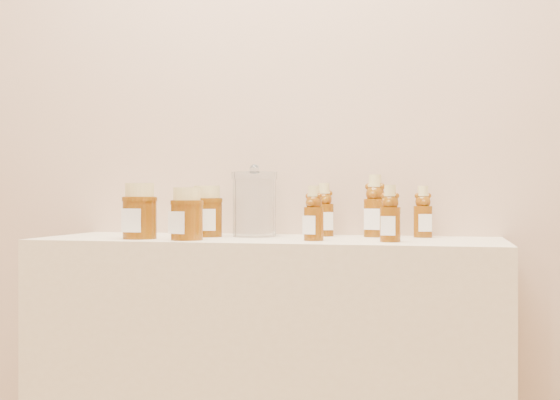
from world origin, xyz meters
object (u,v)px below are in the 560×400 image
(bear_bottle_back_left, at_px, (324,206))
(glass_canister, at_px, (254,202))
(bear_bottle_front_left, at_px, (314,209))
(honey_jar_left, at_px, (140,211))

(bear_bottle_back_left, bearing_deg, glass_canister, 177.33)
(bear_bottle_back_left, relative_size, bear_bottle_front_left, 1.07)
(glass_canister, bearing_deg, honey_jar_left, -148.47)
(bear_bottle_front_left, bearing_deg, glass_canister, 162.08)
(bear_bottle_back_left, height_order, bear_bottle_front_left, bear_bottle_back_left)
(bear_bottle_front_left, xyz_separation_m, glass_canister, (-0.19, 0.13, 0.02))
(bear_bottle_front_left, bearing_deg, honey_jar_left, -159.17)
(bear_bottle_front_left, bearing_deg, bear_bottle_back_left, 108.91)
(bear_bottle_front_left, distance_m, glass_canister, 0.23)
(honey_jar_left, xyz_separation_m, glass_canister, (0.26, 0.16, 0.02))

